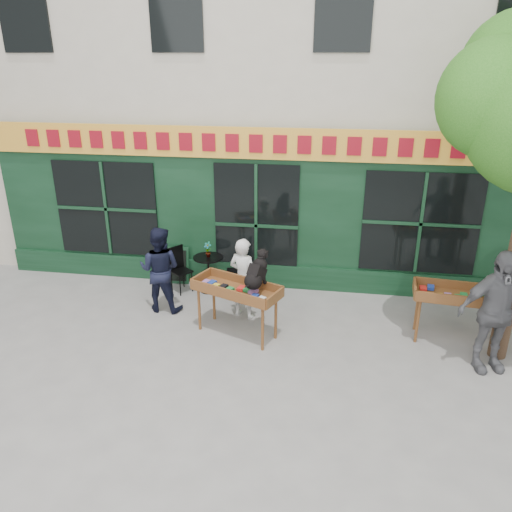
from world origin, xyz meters
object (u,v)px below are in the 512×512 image
(book_cart_center, at_px, (237,292))
(bistro_table, at_px, (208,267))
(woman, at_px, (243,278))
(book_cart_right, at_px, (461,298))
(dog, at_px, (256,269))
(man_left, at_px, (160,269))
(man_right, at_px, (495,312))

(book_cart_center, xyz_separation_m, bistro_table, (-0.90, 1.59, -0.28))
(woman, xyz_separation_m, book_cart_right, (3.73, -0.29, 0.05))
(woman, relative_size, book_cart_right, 1.00)
(dog, relative_size, bistro_table, 0.79)
(book_cart_center, height_order, dog, dog)
(book_cart_right, bearing_deg, woman, -178.70)
(book_cart_center, xyz_separation_m, man_left, (-1.60, 0.69, 0.01))
(man_right, bearing_deg, woman, 151.28)
(book_cart_right, bearing_deg, bistro_table, 170.88)
(bistro_table, bearing_deg, dog, -52.70)
(book_cart_center, relative_size, woman, 1.05)
(dog, height_order, book_cart_right, dog)
(man_right, bearing_deg, man_left, 154.89)
(book_cart_center, distance_m, book_cart_right, 3.75)
(bistro_table, bearing_deg, man_right, -21.86)
(man_right, bearing_deg, book_cart_right, 97.53)
(bistro_table, distance_m, man_left, 1.18)
(book_cart_right, bearing_deg, book_cart_center, -168.74)
(book_cart_center, xyz_separation_m, man_right, (4.03, -0.39, 0.16))
(woman, distance_m, man_right, 4.17)
(dog, xyz_separation_m, woman, (-0.35, 0.70, -0.52))
(woman, height_order, man_right, man_right)
(dog, bearing_deg, book_cart_right, 29.39)
(man_left, bearing_deg, man_right, 171.73)
(woman, bearing_deg, book_cart_center, 112.46)
(man_left, bearing_deg, book_cart_center, 159.25)
(book_cart_right, distance_m, man_left, 5.34)
(dog, height_order, woman, dog)
(man_right, height_order, man_left, man_right)
(man_left, bearing_deg, woman, -178.84)
(book_cart_center, bearing_deg, woman, 112.46)
(dog, xyz_separation_m, man_right, (3.68, -0.34, -0.31))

